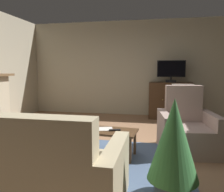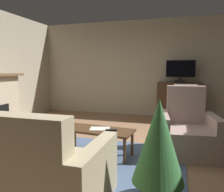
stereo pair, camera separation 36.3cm
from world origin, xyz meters
The scene contains 12 objects.
ground_plane centered at (0.00, 0.00, -0.02)m, with size 6.59×6.76×0.04m, color #936B4C.
wall_back centered at (0.00, 3.13, 1.35)m, with size 6.59×0.10×2.69m, color #B2A88E.
rug_central centered at (-0.17, -0.36, 0.01)m, with size 2.65×1.86×0.01m, color slate.
tv_cabinet centered at (1.05, 2.78, 0.47)m, with size 1.12×0.54×0.98m.
television centered at (1.05, 2.73, 1.29)m, with size 0.72×0.20×0.57m.
coffee_table centered at (-0.15, -0.14, 0.36)m, with size 1.15×0.56×0.41m.
tv_remote centered at (0.09, -0.17, 0.42)m, with size 0.17×0.05×0.02m, color black.
folded_newspaper centered at (-0.11, -0.11, 0.41)m, with size 0.30×0.22×0.01m, color silver.
sofa_floral centered at (-0.32, -1.48, 0.32)m, with size 1.42×0.94×0.96m.
armchair_facing_sofa centered at (1.18, 0.36, 0.33)m, with size 0.96×0.96×1.07m.
potted_plant_tall_palm_by_window centered at (0.86, -1.12, 0.57)m, with size 0.51×0.51×1.04m.
cat centered at (-1.43, 0.56, 0.10)m, with size 0.46×0.55×0.21m.
Camera 2 is at (1.03, -3.25, 1.32)m, focal length 35.74 mm.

